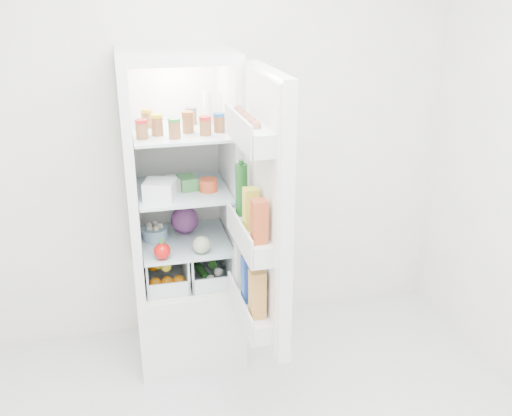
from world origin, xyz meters
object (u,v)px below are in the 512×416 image
object	(u,v)px
refrigerator	(184,248)
fridge_door	(262,217)
red_cabbage	(185,220)
mushroom_bowl	(155,233)

from	to	relation	value
refrigerator	fridge_door	distance (m)	0.83
refrigerator	fridge_door	world-z (taller)	refrigerator
red_cabbage	fridge_door	world-z (taller)	fridge_door
refrigerator	mushroom_bowl	bearing A→B (deg)	-176.10
fridge_door	red_cabbage	bearing A→B (deg)	22.12
refrigerator	fridge_door	bearing A→B (deg)	-64.21
fridge_door	refrigerator	bearing A→B (deg)	24.39
refrigerator	mushroom_bowl	size ratio (longest dim) A/B	12.78
red_cabbage	refrigerator	bearing A→B (deg)	-109.85
mushroom_bowl	fridge_door	xyz separation A→B (m)	(0.47, -0.63, 0.31)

